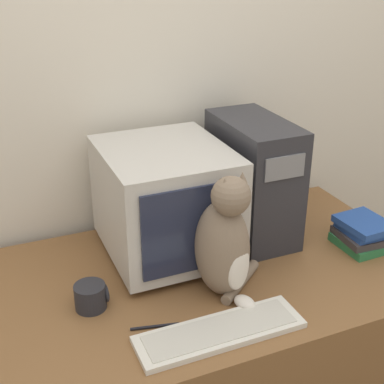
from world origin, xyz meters
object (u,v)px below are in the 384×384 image
Objects in this scene: crt_monitor at (166,201)px; keyboard at (220,332)px; pen at (155,326)px; book_stack at (362,233)px; cat at (225,244)px; computer_tower at (253,179)px; mug at (91,296)px.

crt_monitor is 0.97× the size of keyboard.
pen is (-0.16, 0.10, -0.01)m from keyboard.
crt_monitor reaches higher than book_stack.
computer_tower is at bearing 33.41° from cat.
book_stack is (0.68, 0.24, 0.04)m from keyboard.
pen is at bearing -115.42° from crt_monitor.
computer_tower is at bearing 18.64° from mug.
keyboard reaches higher than pen.
pen is (-0.18, -0.37, -0.20)m from crt_monitor.
crt_monitor is 0.42m from mug.
computer_tower reaches higher than book_stack.
keyboard is at bearing -31.79° from pen.
cat is (0.10, 0.17, 0.17)m from keyboard.
crt_monitor is at bearing 88.39° from cat.
mug reaches higher than pen.
book_stack is at bearing -38.45° from computer_tower.
computer_tower is 0.44m from book_stack.
keyboard is 1.19× the size of cat.
book_stack is 1.35× the size of pen.
book_stack is at bearing -1.60° from mug.
computer_tower is 4.37× the size of mug.
crt_monitor is 0.46m from pen.
crt_monitor is 0.51m from keyboard.
mug is at bearing 131.15° from pen.
cat is (-0.27, -0.31, -0.04)m from computer_tower.
computer_tower is at bearing 2.36° from crt_monitor.
cat is 2.95× the size of pen.
cat is at bearing -173.99° from book_stack.
computer_tower is at bearing 141.55° from book_stack.
computer_tower reaches higher than cat.
keyboard is at bearing -40.95° from mug.
mug is at bearing 151.20° from cat.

